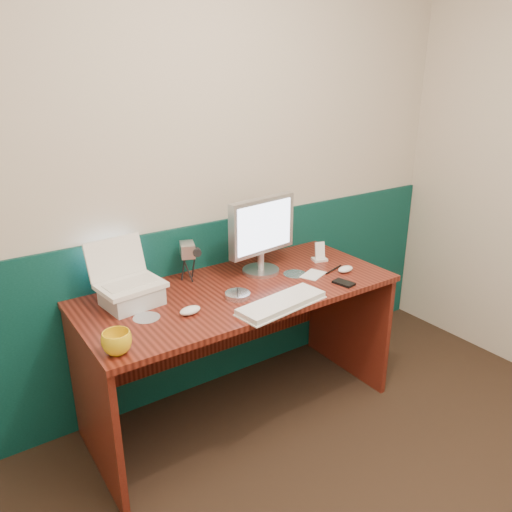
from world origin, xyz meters
TOP-DOWN VIEW (x-y plane):
  - back_wall at (0.00, 1.75)m, footprint 3.50×0.04m
  - wainscot at (0.00, 1.74)m, footprint 3.48×0.02m
  - desk at (0.03, 1.38)m, footprint 1.60×0.70m
  - laptop_riser at (-0.49, 1.51)m, footprint 0.27×0.24m
  - laptop at (-0.49, 1.51)m, footprint 0.31×0.25m
  - monitor at (0.24, 1.50)m, footprint 0.43×0.18m
  - keyboard at (0.08, 1.10)m, footprint 0.46×0.21m
  - mouse_right at (0.62, 1.24)m, footprint 0.10×0.07m
  - mouse_left at (-0.31, 1.27)m, footprint 0.11×0.07m
  - mug at (-0.69, 1.13)m, footprint 0.14×0.14m
  - camcorder at (-0.13, 1.62)m, footprint 0.12×0.14m
  - cd_spindle at (-0.04, 1.29)m, footprint 0.12×0.12m
  - cd_loose_a at (-0.49, 1.34)m, footprint 0.12×0.12m
  - cd_loose_b at (0.37, 1.37)m, footprint 0.13×0.13m
  - pen at (0.58, 1.29)m, footprint 0.15×0.05m
  - papers at (0.45, 1.30)m, footprint 0.17×0.14m
  - dock at (0.62, 1.45)m, footprint 0.09×0.08m
  - music_player at (0.62, 1.45)m, footprint 0.06×0.04m
  - pda at (0.50, 1.12)m, footprint 0.08×0.12m

SIDE VIEW (x-z plane):
  - desk at x=0.03m, z-range 0.00..0.75m
  - wainscot at x=0.00m, z-range 0.00..1.00m
  - cd_loose_a at x=-0.49m, z-range 0.75..0.75m
  - cd_loose_b at x=0.37m, z-range 0.75..0.75m
  - papers at x=0.45m, z-range 0.75..0.75m
  - pen at x=0.58m, z-range 0.75..0.76m
  - pda at x=0.50m, z-range 0.75..0.76m
  - dock at x=0.62m, z-range 0.75..0.77m
  - cd_spindle at x=-0.04m, z-range 0.75..0.78m
  - keyboard at x=0.08m, z-range 0.75..0.78m
  - mouse_right at x=0.62m, z-range 0.75..0.78m
  - mouse_left at x=-0.31m, z-range 0.75..0.78m
  - laptop_riser at x=-0.49m, z-range 0.75..0.84m
  - mug at x=-0.69m, z-range 0.75..0.84m
  - music_player at x=0.62m, z-range 0.76..0.86m
  - camcorder at x=-0.13m, z-range 0.75..0.94m
  - laptop at x=-0.49m, z-range 0.84..1.07m
  - monitor at x=0.24m, z-range 0.75..1.17m
  - back_wall at x=0.00m, z-range 0.00..2.50m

